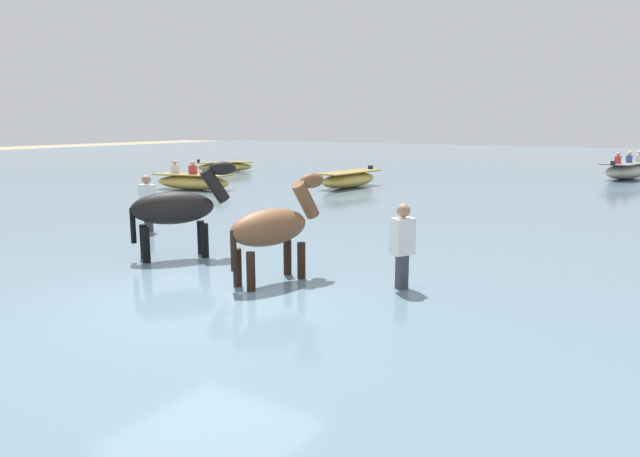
# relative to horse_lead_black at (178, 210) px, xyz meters

# --- Properties ---
(ground_plane) EXTENTS (120.00, 120.00, 0.00)m
(ground_plane) POSITION_rel_horse_lead_black_xyz_m (2.09, -1.53, -1.23)
(ground_plane) COLOR gray
(water_surface) EXTENTS (90.00, 90.00, 0.37)m
(water_surface) POSITION_rel_horse_lead_black_xyz_m (2.09, 8.47, -1.05)
(water_surface) COLOR slate
(water_surface) RESTS_ON ground
(horse_lead_black) EXTENTS (1.39, 1.75, 2.08)m
(horse_lead_black) POSITION_rel_horse_lead_black_xyz_m (0.00, 0.00, 0.00)
(horse_lead_black) COLOR black
(horse_lead_black) RESTS_ON ground
(horse_trailing_bay) EXTENTS (0.82, 1.83, 1.99)m
(horse_trailing_bay) POSITION_rel_horse_lead_black_xyz_m (2.39, -0.38, -0.05)
(horse_trailing_bay) COLOR brown
(horse_trailing_bay) RESTS_ON ground
(boat_mid_outer) EXTENTS (1.35, 3.13, 0.74)m
(boat_mid_outer) POSITION_rel_horse_lead_black_xyz_m (-2.88, 11.48, -0.56)
(boat_mid_outer) COLOR gold
(boat_mid_outer) RESTS_ON water_surface
(boat_far_offshore) EXTENTS (3.04, 1.52, 1.04)m
(boat_far_offshore) POSITION_rel_horse_lead_black_xyz_m (-7.36, 7.93, -0.57)
(boat_far_offshore) COLOR gold
(boat_far_offshore) RESTS_ON water_surface
(boat_distant_east) EXTENTS (2.36, 2.57, 0.63)m
(boat_distant_east) POSITION_rel_horse_lead_black_xyz_m (-11.43, 14.37, -0.62)
(boat_distant_east) COLOR gold
(boat_distant_east) RESTS_ON water_surface
(boat_mid_channel) EXTENTS (2.03, 3.69, 1.18)m
(boat_mid_channel) POSITION_rel_horse_lead_black_xyz_m (5.66, 20.73, -0.50)
(boat_mid_channel) COLOR #B2AD9E
(boat_mid_channel) RESTS_ON water_surface
(person_wading_close) EXTENTS (0.35, 0.25, 1.63)m
(person_wading_close) POSITION_rel_horse_lead_black_xyz_m (-2.46, 1.48, -0.36)
(person_wading_close) COLOR #383842
(person_wading_close) RESTS_ON ground
(person_onlooker_left) EXTENTS (0.32, 0.38, 1.63)m
(person_onlooker_left) POSITION_rel_horse_lead_black_xyz_m (4.21, 0.32, -0.36)
(person_onlooker_left) COLOR #383842
(person_onlooker_left) RESTS_ON ground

